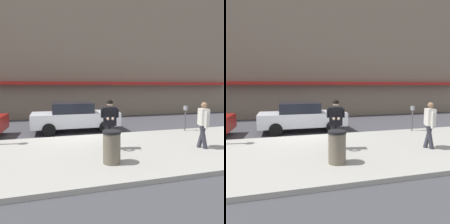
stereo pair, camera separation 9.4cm
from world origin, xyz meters
The scene contains 9 objects.
ground_plane centered at (0.00, 0.00, 0.00)m, with size 80.00×80.00×0.00m, color #3D3D42.
sidewalk centered at (1.00, -2.85, 0.07)m, with size 32.00×5.30×0.14m, color #99968E.
curb_paint_line centered at (1.00, 0.05, 0.00)m, with size 28.00×0.12×0.01m, color silver.
storefront_facade centered at (1.00, 8.49, 5.29)m, with size 28.00×4.70×10.59m.
parked_sedan_mid centered at (0.18, 1.42, 0.79)m, with size 4.50×1.94×1.54m.
man_texting_on_phone centered at (0.96, -2.74, 1.25)m, with size 0.64×0.63×1.81m.
pedestrian_in_light_coat centered at (4.29, -3.51, 1.11)m, with size 0.41×0.58×1.70m.
parking_meter centered at (5.54, -0.60, 0.97)m, with size 0.12×0.18×1.27m.
trash_bin centered at (0.63, -4.13, 0.63)m, with size 0.55×0.55×0.98m.
Camera 1 is at (-1.08, -10.16, 2.43)m, focal length 35.00 mm.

